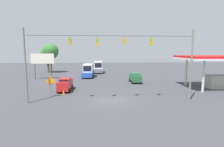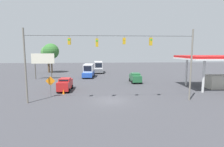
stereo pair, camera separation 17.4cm
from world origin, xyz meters
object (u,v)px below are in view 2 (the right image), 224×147
object	(u,v)px
box_truck_blue_withflow_far	(89,71)
work_zone_sign	(50,83)
sedan_green_oncoming_far	(135,78)
tree_horizon_right	(48,53)
traffic_cone_second	(69,87)
tree_horizon_left	(51,51)
traffic_cone_nearest	(64,92)
gas_station	(222,65)
overhead_signal_span	(111,57)
sedan_red_parked_shoulder	(65,84)
roadside_billboard	(43,60)
box_truck_grey_withflow_deep	(98,67)
traffic_cone_third	(71,84)

from	to	relation	value
box_truck_blue_withflow_far	work_zone_sign	world-z (taller)	box_truck_blue_withflow_far
sedan_green_oncoming_far	tree_horizon_right	distance (m)	28.08
traffic_cone_second	tree_horizon_left	distance (m)	24.36
traffic_cone_nearest	gas_station	bearing A→B (deg)	-174.31
overhead_signal_span	sedan_red_parked_shoulder	size ratio (longest dim) A/B	4.53
traffic_cone_nearest	roadside_billboard	size ratio (longest dim) A/B	0.13
roadside_billboard	work_zone_sign	distance (m)	16.71
traffic_cone_nearest	traffic_cone_second	distance (m)	3.00
sedan_green_oncoming_far	sedan_red_parked_shoulder	bearing A→B (deg)	27.10
tree_horizon_left	gas_station	bearing A→B (deg)	146.32
sedan_green_oncoming_far	traffic_cone_nearest	distance (m)	14.88
box_truck_grey_withflow_deep	gas_station	size ratio (longest dim) A/B	0.49
gas_station	traffic_cone_third	bearing A→B (deg)	-7.87
gas_station	roadside_billboard	world-z (taller)	roadside_billboard
tree_horizon_left	tree_horizon_right	bearing A→B (deg)	-38.93
traffic_cone_nearest	traffic_cone_second	size ratio (longest dim) A/B	1.00
overhead_signal_span	sedan_green_oncoming_far	size ratio (longest dim) A/B	4.99
sedan_green_oncoming_far	work_zone_sign	world-z (taller)	work_zone_sign
sedan_green_oncoming_far	tree_horizon_right	bearing A→B (deg)	-38.54
tree_horizon_left	tree_horizon_right	world-z (taller)	tree_horizon_left
tree_horizon_left	box_truck_grey_withflow_deep	bearing A→B (deg)	178.76
traffic_cone_second	traffic_cone_third	size ratio (longest dim) A/B	1.00
overhead_signal_span	traffic_cone_nearest	xyz separation A→B (m)	(6.62, -4.08, -5.13)
sedan_green_oncoming_far	traffic_cone_third	world-z (taller)	sedan_green_oncoming_far
overhead_signal_span	box_truck_blue_withflow_far	xyz separation A→B (m)	(4.18, -20.45, -3.99)
work_zone_sign	overhead_signal_span	bearing A→B (deg)	162.18
sedan_green_oncoming_far	traffic_cone_nearest	bearing A→B (deg)	35.53
box_truck_grey_withflow_deep	traffic_cone_nearest	world-z (taller)	box_truck_grey_withflow_deep
sedan_red_parked_shoulder	traffic_cone_nearest	xyz separation A→B (m)	(-0.23, 2.33, -0.65)
overhead_signal_span	work_zone_sign	bearing A→B (deg)	-17.82
box_truck_blue_withflow_far	gas_station	distance (m)	26.83
box_truck_blue_withflow_far	sedan_green_oncoming_far	bearing A→B (deg)	141.33
gas_station	roadside_billboard	size ratio (longest dim) A/B	2.39
sedan_green_oncoming_far	sedan_red_parked_shoulder	distance (m)	13.85
sedan_green_oncoming_far	tree_horizon_right	xyz separation A→B (m)	(21.67, -17.26, 4.58)
sedan_green_oncoming_far	box_truck_blue_withflow_far	world-z (taller)	box_truck_blue_withflow_far
roadside_billboard	box_truck_blue_withflow_far	bearing A→B (deg)	-166.01
sedan_green_oncoming_far	box_truck_grey_withflow_deep	xyz separation A→B (m)	(7.49, -16.12, 0.58)
overhead_signal_span	box_truck_blue_withflow_far	world-z (taller)	overhead_signal_span
box_truck_blue_withflow_far	tree_horizon_right	xyz separation A→B (m)	(12.00, -9.53, 4.05)
box_truck_blue_withflow_far	gas_station	size ratio (longest dim) A/B	0.47
box_truck_grey_withflow_deep	box_truck_blue_withflow_far	xyz separation A→B (m)	(2.18, 8.39, -0.05)
box_truck_grey_withflow_deep	gas_station	distance (m)	30.46
box_truck_grey_withflow_deep	tree_horizon_right	bearing A→B (deg)	-4.60
traffic_cone_nearest	work_zone_sign	world-z (taller)	work_zone_sign
sedan_red_parked_shoulder	overhead_signal_span	bearing A→B (deg)	136.87
traffic_cone_second	box_truck_grey_withflow_deep	bearing A→B (deg)	-101.50
tree_horizon_left	sedan_red_parked_shoulder	bearing A→B (deg)	110.03
box_truck_blue_withflow_far	tree_horizon_right	size ratio (longest dim) A/B	0.82
tree_horizon_right	sedan_green_oncoming_far	bearing A→B (deg)	141.46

